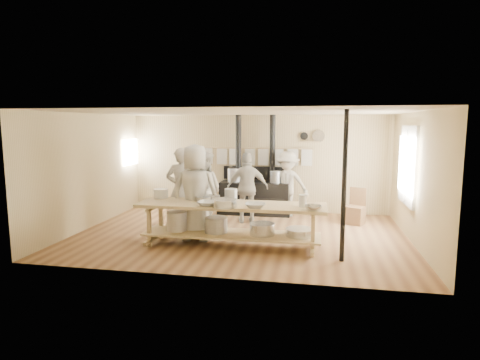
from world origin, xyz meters
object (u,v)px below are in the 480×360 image
object	(u,v)px
cook_left	(205,189)
cook_by_window	(287,184)
cook_center	(195,193)
cook_far_left	(182,189)
chair	(355,213)
roasting_pan	(208,197)
prep_table	(231,220)
cook_right	(248,188)
stove	(255,194)

from	to	relation	value
cook_left	cook_by_window	xyz separation A→B (m)	(1.79, 1.41, -0.04)
cook_center	cook_far_left	bearing A→B (deg)	-56.22
chair	roasting_pan	bearing A→B (deg)	-123.85
chair	roasting_pan	world-z (taller)	roasting_pan
cook_left	chair	xyz separation A→B (m)	(3.45, 0.89, -0.62)
prep_table	cook_by_window	world-z (taller)	cook_by_window
roasting_pan	cook_right	bearing A→B (deg)	72.15
cook_far_left	roasting_pan	xyz separation A→B (m)	(0.78, -0.66, -0.03)
cook_right	cook_far_left	bearing A→B (deg)	23.42
cook_far_left	cook_left	world-z (taller)	cook_far_left
cook_far_left	roasting_pan	size ratio (longest dim) A/B	4.54
cook_right	roasting_pan	size ratio (longest dim) A/B	4.14
chair	cook_by_window	bearing A→B (deg)	-174.27
cook_by_window	chair	xyz separation A→B (m)	(1.66, -0.52, -0.58)
stove	cook_right	distance (m)	1.09
cook_far_left	cook_right	distance (m)	1.64
cook_far_left	cook_center	bearing A→B (deg)	114.01
cook_left	chair	distance (m)	3.62
cook_far_left	cook_left	distance (m)	0.60
cook_by_window	roasting_pan	size ratio (longest dim) A/B	4.09
stove	cook_by_window	xyz separation A→B (m)	(0.87, -0.17, 0.31)
cook_left	cook_by_window	size ratio (longest dim) A/B	1.04
cook_center	cook_by_window	xyz separation A→B (m)	(1.66, 2.54, -0.15)
cook_center	cook_right	size ratio (longest dim) A/B	1.16
chair	roasting_pan	distance (m)	3.72
stove	cook_center	size ratio (longest dim) A/B	1.32
cook_far_left	cook_center	size ratio (longest dim) A/B	0.94
cook_far_left	cook_by_window	xyz separation A→B (m)	(2.19, 1.86, -0.09)
stove	roasting_pan	distance (m)	2.77
roasting_pan	cook_by_window	bearing A→B (deg)	60.75
stove	prep_table	size ratio (longest dim) A/B	0.72
prep_table	cook_far_left	distance (m)	1.70
cook_left	prep_table	bearing A→B (deg)	145.84
roasting_pan	cook_center	bearing A→B (deg)	-174.73
prep_table	cook_by_window	distance (m)	3.00
cook_left	cook_right	size ratio (longest dim) A/B	1.03
cook_center	stove	bearing A→B (deg)	-110.37
cook_left	cook_right	xyz separation A→B (m)	(0.91, 0.54, -0.03)
cook_far_left	chair	world-z (taller)	cook_far_left
cook_center	cook_right	distance (m)	1.85
stove	cook_by_window	distance (m)	0.94
stove	roasting_pan	world-z (taller)	stove
stove	cook_far_left	world-z (taller)	stove
stove	cook_far_left	distance (m)	2.46
prep_table	cook_right	world-z (taller)	cook_right
stove	chair	bearing A→B (deg)	-15.22
cook_center	chair	distance (m)	3.96
roasting_pan	prep_table	bearing A→B (deg)	-31.28
cook_right	roasting_pan	bearing A→B (deg)	58.37
cook_right	chair	size ratio (longest dim) A/B	1.98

